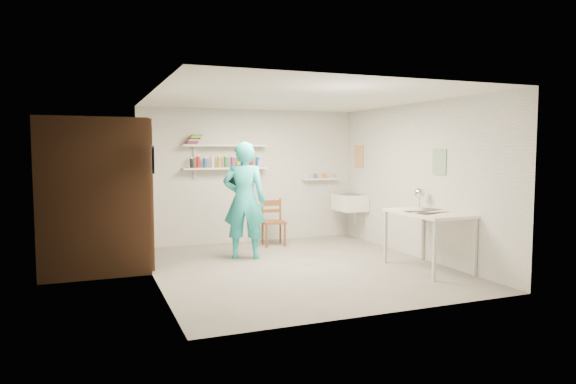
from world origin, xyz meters
name	(u,v)px	position (x,y,z in m)	size (l,w,h in m)	color
floor	(298,268)	(0.00, 0.00, -0.01)	(4.00, 4.50, 0.02)	slate
ceiling	(299,97)	(0.00, 0.00, 2.41)	(4.00, 4.50, 0.02)	silver
wall_back	(250,176)	(0.00, 2.26, 1.20)	(4.00, 0.02, 2.40)	silver
wall_front	(385,198)	(0.00, -2.26, 1.20)	(4.00, 0.02, 2.40)	silver
wall_left	(152,187)	(-2.01, 0.00, 1.20)	(0.02, 4.50, 2.40)	silver
wall_right	(417,180)	(2.01, 0.00, 1.20)	(0.02, 4.50, 2.40)	silver
doorway_recess	(145,196)	(-1.99, 1.05, 1.00)	(0.02, 0.90, 2.00)	black
corridor_box	(93,194)	(-2.70, 1.05, 1.05)	(1.40, 1.50, 2.10)	brown
door_lintel	(145,124)	(-1.97, 1.05, 2.05)	(0.06, 1.05, 0.10)	brown
door_jamb_near	(151,199)	(-1.97, 0.55, 1.00)	(0.06, 0.10, 2.00)	brown
door_jamb_far	(143,193)	(-1.97, 1.55, 1.00)	(0.06, 0.10, 2.00)	brown
shelf_lower	(225,168)	(-0.50, 2.13, 1.35)	(1.50, 0.22, 0.03)	white
shelf_upper	(225,146)	(-0.50, 2.13, 1.75)	(1.50, 0.22, 0.03)	white
ledge_shelf	(320,179)	(1.35, 2.17, 1.12)	(0.70, 0.14, 0.03)	white
poster_left	(153,160)	(-1.99, 0.05, 1.55)	(0.01, 0.28, 0.36)	#334C7F
poster_right_a	(359,156)	(1.99, 1.80, 1.55)	(0.01, 0.34, 0.42)	#995933
poster_right_b	(439,162)	(1.99, -0.55, 1.50)	(0.01, 0.30, 0.38)	#3F724C
belfast_sink	(350,203)	(1.75, 1.70, 0.70)	(0.48, 0.60, 0.30)	white
man	(244,200)	(-0.54, 0.87, 0.90)	(0.66, 0.43, 1.80)	#27C0C3
wall_clock	(235,180)	(-0.62, 1.08, 1.20)	(0.32, 0.32, 0.04)	beige
wooden_chair	(274,222)	(0.24, 1.69, 0.41)	(0.39, 0.37, 0.83)	brown
work_table	(428,241)	(1.64, -0.79, 0.41)	(0.73, 1.22, 0.82)	white
desk_lamp	(420,193)	(1.84, -0.30, 1.04)	(0.15, 0.15, 0.15)	silver
spray_cans	(225,163)	(-0.50, 2.13, 1.45)	(1.34, 0.06, 0.17)	black
book_stack	(194,140)	(-1.05, 2.13, 1.85)	(0.28, 0.14, 0.17)	red
ledge_pots	(320,176)	(1.35, 2.17, 1.18)	(0.48, 0.07, 0.09)	silver
papers	(429,211)	(1.64, -0.79, 0.83)	(0.30, 0.22, 0.03)	silver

